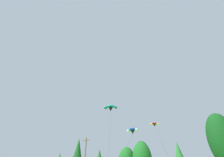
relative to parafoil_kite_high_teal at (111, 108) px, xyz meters
name	(u,v)px	position (x,y,z in m)	size (l,w,h in m)	color
treeline_tree_b	(77,155)	(-20.97, 17.57, -5.84)	(4.61, 4.61, 13.66)	#472D19
treeline_tree_g	(223,141)	(18.77, 14.01, -5.55)	(5.75, 5.75, 14.62)	#472D19
parafoil_kite_high_teal	(111,108)	(0.00, 0.00, 0.00)	(5.25, 8.83, 13.44)	teal
parafoil_kite_mid_red_yellow	(154,124)	(5.96, 10.98, -1.31)	(7.07, 21.86, 12.01)	red
parafoil_kite_far_blue_white	(132,131)	(0.15, 11.61, -1.93)	(5.41, 20.28, 11.66)	blue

